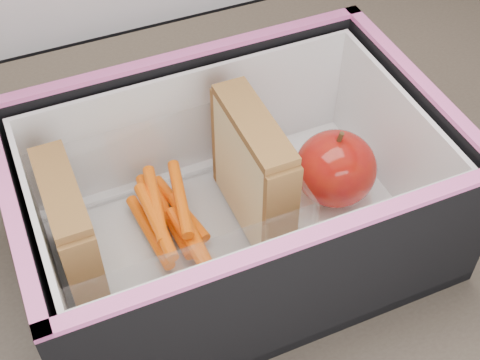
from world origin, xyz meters
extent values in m
cube|color=brown|center=(0.00, 0.00, 0.73)|extent=(1.20, 0.80, 0.03)
cube|color=#382D26|center=(0.55, 0.35, 0.36)|extent=(0.05, 0.05, 0.72)
cube|color=beige|center=(-0.21, -0.03, 0.81)|extent=(0.01, 0.09, 0.09)
cube|color=#D95F67|center=(-0.20, -0.03, 0.81)|extent=(0.01, 0.08, 0.09)
cube|color=beige|center=(-0.19, -0.03, 0.81)|extent=(0.01, 0.09, 0.09)
cube|color=brown|center=(-0.20, -0.03, 0.86)|extent=(0.02, 0.09, 0.01)
cube|color=beige|center=(-0.07, -0.03, 0.82)|extent=(0.01, 0.09, 0.10)
cube|color=#D95F67|center=(-0.06, -0.03, 0.81)|extent=(0.01, 0.09, 0.09)
cube|color=beige|center=(-0.05, -0.03, 0.82)|extent=(0.01, 0.09, 0.10)
cube|color=brown|center=(-0.06, -0.03, 0.87)|extent=(0.03, 0.10, 0.01)
cylinder|color=orange|center=(-0.11, 0.00, 0.77)|extent=(0.02, 0.08, 0.01)
cylinder|color=orange|center=(-0.12, -0.03, 0.79)|extent=(0.01, 0.08, 0.01)
cylinder|color=orange|center=(-0.13, -0.01, 0.80)|extent=(0.02, 0.08, 0.01)
cylinder|color=orange|center=(-0.14, -0.01, 0.77)|extent=(0.02, 0.08, 0.01)
cylinder|color=orange|center=(-0.13, 0.00, 0.79)|extent=(0.01, 0.08, 0.01)
cylinder|color=orange|center=(-0.11, -0.01, 0.80)|extent=(0.02, 0.08, 0.01)
cylinder|color=orange|center=(-0.11, -0.06, 0.77)|extent=(0.02, 0.08, 0.01)
cylinder|color=orange|center=(-0.12, -0.05, 0.79)|extent=(0.02, 0.08, 0.01)
cylinder|color=orange|center=(-0.14, -0.02, 0.80)|extent=(0.01, 0.08, 0.01)
cylinder|color=orange|center=(-0.12, -0.01, 0.77)|extent=(0.01, 0.08, 0.01)
cube|color=white|center=(0.01, -0.03, 0.77)|extent=(0.10, 0.10, 0.01)
ellipsoid|color=maroon|center=(0.01, -0.03, 0.80)|extent=(0.08, 0.08, 0.06)
cylinder|color=#453118|center=(0.01, -0.03, 0.84)|extent=(0.01, 0.01, 0.01)
camera|label=1|loc=(-0.21, -0.35, 1.19)|focal=50.00mm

